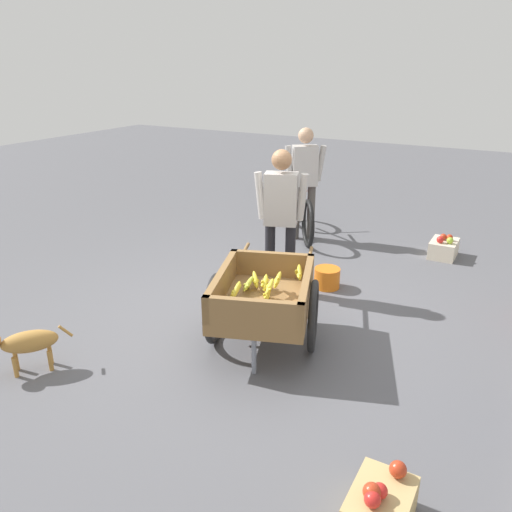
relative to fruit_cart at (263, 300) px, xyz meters
name	(u,v)px	position (x,y,z in m)	size (l,w,h in m)	color
ground_plane	(252,320)	(-0.32, -0.30, -0.43)	(24.00, 24.00, 0.00)	#56565B
fruit_cart	(263,300)	(0.00, 0.00, 0.00)	(1.81, 1.26, 0.69)	olive
vendor_person	(281,210)	(-1.08, -0.38, 0.50)	(0.30, 0.55, 1.56)	black
bicycle	(301,212)	(-2.97, -0.98, -0.08)	(1.40, 1.00, 0.85)	black
cyclist_person	(305,174)	(-2.85, -0.90, 0.50)	(0.36, 0.50, 1.56)	#4C4742
dog	(24,342)	(1.33, -1.48, -0.16)	(0.54, 0.47, 0.40)	#AD7A38
plastic_bucket	(327,278)	(-1.42, 0.05, -0.32)	(0.29, 0.29, 0.23)	orange
apple_crate	(380,506)	(1.38, 1.47, -0.31)	(0.44, 0.32, 0.32)	tan
mixed_fruit_crate	(444,248)	(-3.06, 1.01, -0.31)	(0.44, 0.32, 0.31)	beige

